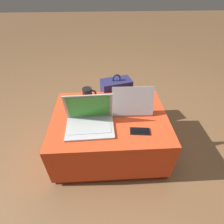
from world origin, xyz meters
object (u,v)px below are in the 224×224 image
Objects in this scene: laptop_far at (131,105)px; laptop_near at (90,120)px; backpack at (116,100)px; coffee_mug at (88,93)px; cell_phone at (140,131)px.

laptop_near is at bearing 28.25° from laptop_far.
backpack reaches higher than coffee_mug.
laptop_far reaches higher than coffee_mug.
coffee_mug is (-0.27, -0.20, 0.23)m from backpack.
backpack is (0.24, 0.57, -0.23)m from laptop_near.
backpack reaches higher than cell_phone.
laptop_far is at bearing -27.50° from coffee_mug.
laptop_far is 2.62× the size of coffee_mug.
cell_phone is at bearing 86.79° from backpack.
laptop_near is 1.09× the size of laptop_far.
cell_phone is (0.03, -0.26, -0.04)m from laptop_far.
laptop_near is 0.66m from backpack.
laptop_far is 0.42m from coffee_mug.
laptop_far reaches higher than cell_phone.
coffee_mug is at bearing -132.56° from cell_phone.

